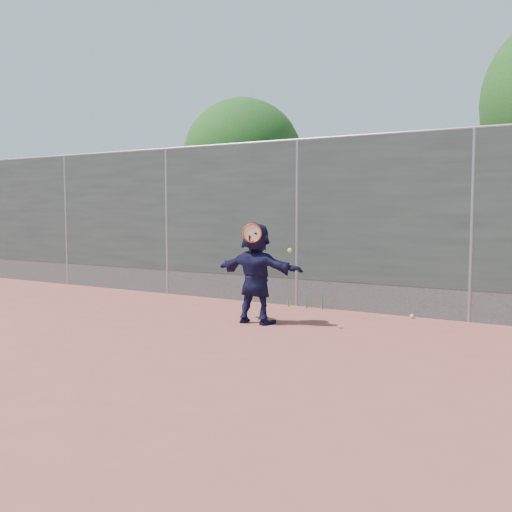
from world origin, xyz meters
The scene contains 7 objects.
ground centered at (0.00, 0.00, 0.00)m, with size 80.00×80.00×0.00m, color #9E4C42.
player centered at (0.16, 1.75, 0.78)m, with size 1.45×0.46×1.56m, color #131335.
ball_ground centered at (2.15, 3.35, 0.03)m, with size 0.07×0.07×0.07m, color yellow.
fence centered at (0.00, 3.50, 1.58)m, with size 20.00×0.06×3.03m.
swing_action centered at (0.27, 1.56, 1.36)m, with size 0.77×0.18×0.51m.
tree_left centered at (-2.85, 6.55, 2.94)m, with size 3.15×3.00×4.53m.
weed_clump centered at (0.29, 3.38, 0.13)m, with size 0.68×0.07×0.30m.
Camera 1 is at (4.56, -5.78, 1.75)m, focal length 40.00 mm.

